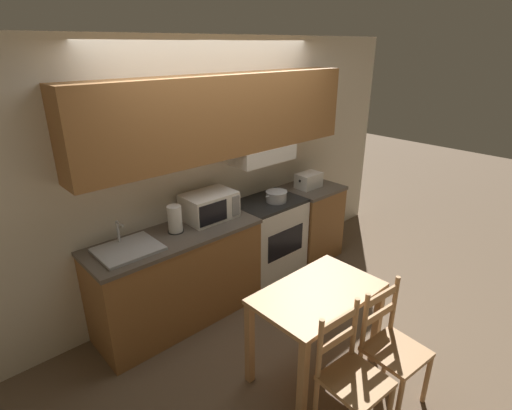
# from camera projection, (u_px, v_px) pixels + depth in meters

# --- Properties ---
(ground_plane) EXTENTS (16.00, 16.00, 0.00)m
(ground_plane) POSITION_uv_depth(u_px,v_px,m) (221.00, 279.00, 4.51)
(ground_plane) COLOR brown
(wall_back) EXTENTS (5.37, 0.38, 2.55)m
(wall_back) POSITION_uv_depth(u_px,v_px,m) (221.00, 144.00, 3.88)
(wall_back) COLOR silver
(wall_back) RESTS_ON ground_plane
(lower_counter_main) EXTENTS (1.59, 0.58, 0.90)m
(lower_counter_main) POSITION_uv_depth(u_px,v_px,m) (178.00, 278.00, 3.70)
(lower_counter_main) COLOR #936033
(lower_counter_main) RESTS_ON ground_plane
(lower_counter_right_stub) EXTENTS (0.64, 0.58, 0.90)m
(lower_counter_right_stub) POSITION_uv_depth(u_px,v_px,m) (310.00, 221.00, 4.88)
(lower_counter_right_stub) COLOR #936033
(lower_counter_right_stub) RESTS_ON ground_plane
(stove_range) EXTENTS (0.74, 0.54, 0.90)m
(stove_range) POSITION_uv_depth(u_px,v_px,m) (268.00, 239.00, 4.45)
(stove_range) COLOR white
(stove_range) RESTS_ON ground_plane
(cooking_pot) EXTENTS (0.31, 0.23, 0.12)m
(cooking_pot) POSITION_uv_depth(u_px,v_px,m) (276.00, 196.00, 4.25)
(cooking_pot) COLOR #B7BABF
(cooking_pot) RESTS_ON stove_range
(microwave) EXTENTS (0.49, 0.35, 0.25)m
(microwave) POSITION_uv_depth(u_px,v_px,m) (209.00, 206.00, 3.82)
(microwave) COLOR white
(microwave) RESTS_ON lower_counter_main
(toaster) EXTENTS (0.31, 0.20, 0.17)m
(toaster) POSITION_uv_depth(u_px,v_px,m) (309.00, 180.00, 4.66)
(toaster) COLOR white
(toaster) RESTS_ON lower_counter_right_stub
(sink_basin) EXTENTS (0.50, 0.41, 0.22)m
(sink_basin) POSITION_uv_depth(u_px,v_px,m) (128.00, 249.00, 3.25)
(sink_basin) COLOR #B7BABF
(sink_basin) RESTS_ON lower_counter_main
(paper_towel_roll) EXTENTS (0.14, 0.14, 0.25)m
(paper_towel_roll) POSITION_uv_depth(u_px,v_px,m) (175.00, 219.00, 3.54)
(paper_towel_roll) COLOR black
(paper_towel_roll) RESTS_ON lower_counter_main
(dining_table) EXTENTS (0.98, 0.61, 0.75)m
(dining_table) POSITION_uv_depth(u_px,v_px,m) (317.00, 306.00, 3.03)
(dining_table) COLOR tan
(dining_table) RESTS_ON ground_plane
(chair_left_of_table) EXTENTS (0.40, 0.40, 0.91)m
(chair_left_of_table) POSITION_uv_depth(u_px,v_px,m) (351.00, 377.00, 2.62)
(chair_left_of_table) COLOR tan
(chair_left_of_table) RESTS_ON ground_plane
(chair_right_of_table) EXTENTS (0.41, 0.41, 0.91)m
(chair_right_of_table) POSITION_uv_depth(u_px,v_px,m) (392.00, 348.00, 2.86)
(chair_right_of_table) COLOR tan
(chair_right_of_table) RESTS_ON ground_plane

